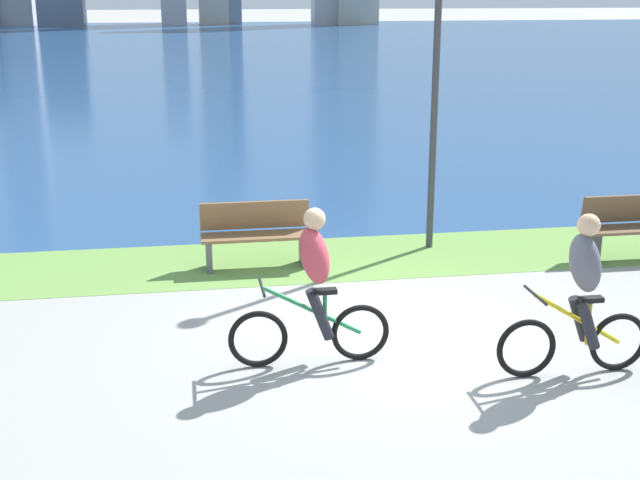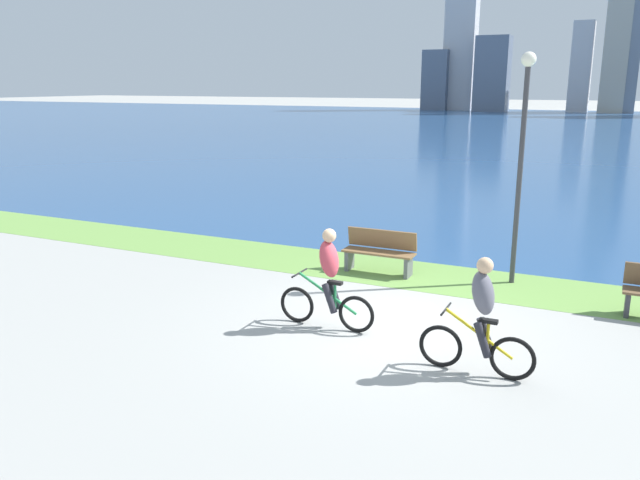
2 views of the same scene
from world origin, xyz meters
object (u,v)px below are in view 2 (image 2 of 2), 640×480
lamppost_tall (523,139)px  cyclist_lead (328,279)px  cyclist_trailing (481,316)px  bench_near_path (379,252)px

lamppost_tall → cyclist_lead: bearing=-122.0°
cyclist_trailing → lamppost_tall: (-0.21, 4.37, 2.01)m
cyclist_lead → cyclist_trailing: 2.62m
bench_near_path → lamppost_tall: (2.62, 0.48, 2.39)m
cyclist_lead → cyclist_trailing: (2.54, -0.66, 0.00)m
bench_near_path → lamppost_tall: bearing=10.4°
cyclist_trailing → lamppost_tall: 4.82m
cyclist_lead → bench_near_path: size_ratio=1.11×
lamppost_tall → bench_near_path: bearing=-169.6°
cyclist_lead → lamppost_tall: (2.32, 3.72, 2.01)m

